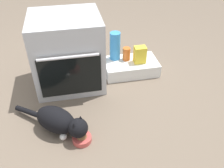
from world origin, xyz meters
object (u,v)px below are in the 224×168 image
Objects in this scene: oven at (68,52)px; pantry_cabinet at (131,67)px; sauce_jar at (126,54)px; food_bowl at (82,138)px; cat at (59,121)px; water_bottle at (115,46)px; snack_bag at (140,55)px.

pantry_cabinet is (0.65, 0.05, -0.28)m from oven.
pantry_cabinet is 4.04× the size of sauce_jar.
food_bowl is at bearing -126.01° from pantry_cabinet.
water_bottle is (0.62, 0.81, 0.17)m from cat.
snack_bag is (0.73, 0.02, -0.13)m from oven.
snack_bag is (0.86, 0.69, 0.11)m from cat.
pantry_cabinet is 0.18m from snack_bag.
water_bottle is (-0.24, 0.13, 0.06)m from snack_bag.
cat reaches higher than pantry_cabinet.
cat is at bearing -141.28° from snack_bag.
food_bowl is 1.09m from snack_bag.
water_bottle is at bearing 92.49° from cat.
food_bowl is at bearing -122.74° from sauce_jar.
water_bottle is (-0.16, 0.09, 0.22)m from pantry_cabinet.
pantry_cabinet reaches higher than food_bowl.
snack_bag reaches higher than sauce_jar.
pantry_cabinet is 3.14× the size of snack_bag.
oven reaches higher than cat.
oven is 4.71× the size of food_bowl.
sauce_jar is at bearing 57.26° from food_bowl.
pantry_cabinet is at bearing 4.66° from oven.
cat is (-0.78, -0.72, 0.05)m from pantry_cabinet.
food_bowl is 1.07× the size of sauce_jar.
snack_bag is at bearing 78.48° from cat.
oven is 5.03× the size of sauce_jar.
water_bottle reaches higher than pantry_cabinet.
water_bottle is at bearing 63.95° from food_bowl.
sauce_jar reaches higher than food_bowl.
pantry_cabinet is 1.05m from food_bowl.
food_bowl is at bearing -116.05° from water_bottle.
sauce_jar is 0.15m from water_bottle.
sauce_jar is (0.73, 0.76, 0.09)m from cat.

